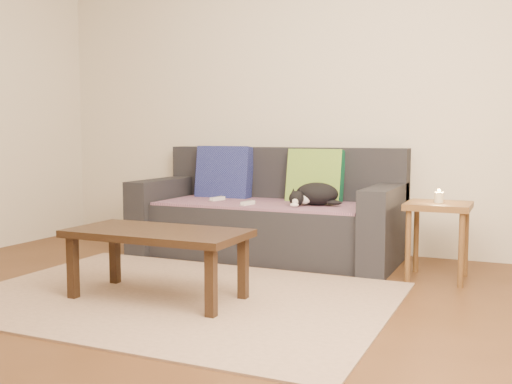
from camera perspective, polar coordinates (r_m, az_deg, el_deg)
ground at (r=3.55m, az=-8.78°, el=-10.54°), size 4.50×4.50×0.00m
back_wall at (r=5.22m, az=3.10°, el=9.01°), size 4.50×0.04×2.60m
sofa at (r=4.85m, az=1.24°, el=-2.43°), size 2.10×0.94×0.87m
throw_blanket at (r=4.76m, az=0.82°, el=-1.13°), size 1.66×0.74×0.02m
cushion_navy at (r=5.18m, az=-3.07°, el=1.62°), size 0.49×0.19×0.50m
cushion_green at (r=4.86m, az=5.65°, el=1.36°), size 0.45×0.20×0.47m
cat at (r=4.58m, az=5.66°, el=-0.23°), size 0.40×0.37×0.17m
wii_remote_a at (r=4.91m, az=-3.69°, el=-0.64°), size 0.07×0.15×0.03m
wii_remote_b at (r=4.58m, az=-0.78°, el=-1.06°), size 0.06×0.15×0.03m
side_table at (r=4.20m, az=16.97°, el=-2.22°), size 0.42×0.42×0.52m
candle at (r=4.19m, az=17.02°, el=-0.47°), size 0.06×0.06×0.09m
rug at (r=3.67m, az=-7.49°, el=-9.89°), size 2.50×1.80×0.01m
coffee_table at (r=3.57m, az=-9.37°, el=-4.41°), size 1.05×0.52×0.42m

